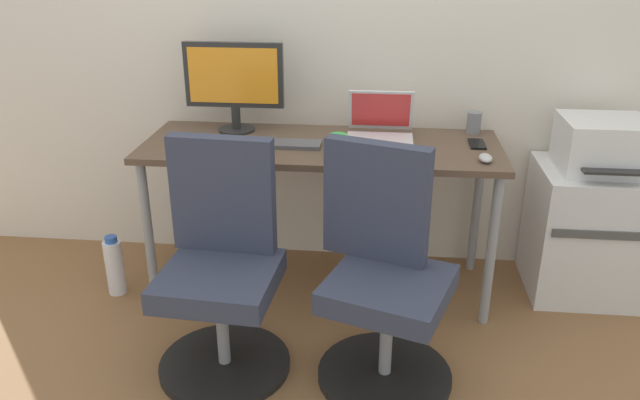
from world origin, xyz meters
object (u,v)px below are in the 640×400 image
object	(u,v)px
coffee_mug	(338,144)
side_cabinet	(587,231)
office_chair_left	(222,270)
office_chair_right	(383,279)
desktop_monitor	(234,81)
open_laptop	(380,128)
printer	(602,145)
water_bottle_on_floor	(115,266)

from	to	relation	value
coffee_mug	side_cabinet	bearing A→B (deg)	11.61
office_chair_left	coffee_mug	world-z (taller)	office_chair_left
office_chair_right	side_cabinet	world-z (taller)	office_chair_right
desktop_monitor	open_laptop	size ratio (longest dim) A/B	1.55
office_chair_right	side_cabinet	distance (m)	1.24
office_chair_left	printer	size ratio (longest dim) A/B	2.35
open_laptop	desktop_monitor	bearing A→B (deg)	175.21
office_chair_right	open_laptop	distance (m)	0.84
office_chair_left	side_cabinet	bearing A→B (deg)	24.46
coffee_mug	open_laptop	bearing A→B (deg)	54.07
office_chair_left	office_chair_right	distance (m)	0.64
side_cabinet	open_laptop	distance (m)	1.14
office_chair_left	water_bottle_on_floor	distance (m)	0.86
printer	coffee_mug	distance (m)	1.23
coffee_mug	office_chair_left	bearing A→B (deg)	-130.71
office_chair_left	office_chair_right	size ratio (longest dim) A/B	1.00
side_cabinet	desktop_monitor	size ratio (longest dim) A/B	1.34
open_laptop	side_cabinet	bearing A→B (deg)	-0.02
office_chair_left	side_cabinet	distance (m)	1.79
side_cabinet	open_laptop	size ratio (longest dim) A/B	2.07
desktop_monitor	office_chair_left	bearing A→B (deg)	-82.63
open_laptop	coffee_mug	bearing A→B (deg)	-125.93
desktop_monitor	coffee_mug	size ratio (longest dim) A/B	5.22
office_chair_right	desktop_monitor	distance (m)	1.24
printer	open_laptop	distance (m)	1.03
office_chair_left	office_chair_right	bearing A→B (deg)	-0.29
open_laptop	office_chair_right	bearing A→B (deg)	-87.08
office_chair_right	water_bottle_on_floor	size ratio (longest dim) A/B	3.03
water_bottle_on_floor	open_laptop	world-z (taller)	open_laptop
office_chair_right	desktop_monitor	bearing A→B (deg)	132.85
office_chair_left	coffee_mug	distance (m)	0.75
office_chair_right	printer	size ratio (longest dim) A/B	2.35
office_chair_left	open_laptop	bearing A→B (deg)	50.82
coffee_mug	desktop_monitor	bearing A→B (deg)	149.83
side_cabinet	water_bottle_on_floor	world-z (taller)	side_cabinet
office_chair_left	open_laptop	distance (m)	1.03
office_chair_right	printer	distance (m)	1.28
open_laptop	water_bottle_on_floor	bearing A→B (deg)	-167.69
office_chair_right	open_laptop	size ratio (longest dim) A/B	3.03
office_chair_left	side_cabinet	world-z (taller)	office_chair_left
water_bottle_on_floor	office_chair_left	bearing A→B (deg)	-34.55
office_chair_left	printer	bearing A→B (deg)	24.44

